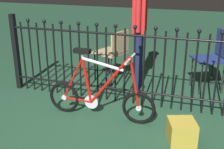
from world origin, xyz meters
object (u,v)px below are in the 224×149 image
chair_navy (215,54)px  person_visitor (140,20)px  display_crate (182,132)px  chair_tan (114,50)px  bicycle (100,95)px

chair_navy → person_visitor: bearing=-166.3°
person_visitor → display_crate: 1.81m
chair_tan → person_visitor: 0.69m
person_visitor → display_crate: size_ratio=6.19×
bicycle → person_visitor: 1.34m
chair_tan → display_crate: size_ratio=3.00×
person_visitor → chair_navy: bearing=13.7°
bicycle → chair_navy: bearing=46.1°
person_visitor → bicycle: bearing=-101.6°
bicycle → person_visitor: bearing=78.4°
bicycle → person_visitor: person_visitor is taller
bicycle → chair_tan: bicycle is taller
chair_tan → chair_navy: size_ratio=0.92×
bicycle → display_crate: 1.06m
bicycle → chair_tan: size_ratio=1.65×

